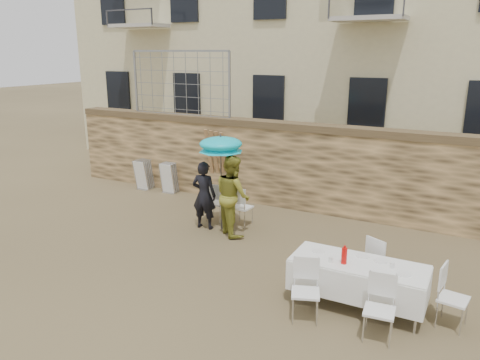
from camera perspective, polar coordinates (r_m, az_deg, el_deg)
The scene contains 17 objects.
ground at distance 8.72m, azimuth -9.34°, elevation -12.03°, with size 80.00×80.00×0.00m, color brown.
stone_wall at distance 12.42m, azimuth 4.42°, elevation 1.93°, with size 13.00×0.50×2.20m, color olive.
chain_link_fence at distance 13.58m, azimuth -7.31°, elevation 11.55°, with size 3.20×0.06×1.80m, color gray, non-canonical shape.
man_suit at distance 10.77m, azimuth -4.40°, elevation -1.86°, with size 0.58×0.38×1.59m, color black.
woman_dress at distance 10.38m, azimuth -0.90°, elevation -1.87°, with size 0.88×0.69×1.81m, color gold.
umbrella at distance 10.37m, azimuth -2.36°, elevation 4.07°, with size 1.00×1.00×2.07m.
couple_chair_left at distance 11.32m, azimuth -2.88°, elevation -2.66°, with size 0.48×0.48×0.96m, color white, non-canonical shape.
couple_chair_right at distance 10.99m, azimuth 0.26°, elevation -3.20°, with size 0.48×0.48×0.96m, color white, non-canonical shape.
banquet_table at distance 7.73m, azimuth 14.26°, elevation -10.00°, with size 2.10×0.85×0.78m.
soda_bottle at distance 7.57m, azimuth 12.58°, elevation -9.01°, with size 0.09×0.09×0.26m, color red.
table_chair_front_left at distance 7.34m, azimuth 8.00°, elevation -13.28°, with size 0.48×0.48×0.96m, color white, non-canonical shape.
table_chair_front_right at distance 7.11m, azimuth 16.64°, elevation -14.87°, with size 0.48×0.48×0.96m, color white, non-canonical shape.
table_chair_back at distance 8.51m, azimuth 16.80°, elevation -9.61°, with size 0.48×0.48×0.96m, color white, non-canonical shape.
table_chair_side at distance 7.78m, azimuth 24.61°, elevation -12.88°, with size 0.48×0.48×0.96m, color white, non-canonical shape.
chair_stack_left at distance 14.32m, azimuth -11.23°, elevation 0.85°, with size 0.46×0.47×0.92m, color white, non-canonical shape.
chair_stack_right at distance 13.78m, azimuth -8.32°, elevation 0.42°, with size 0.46×0.40×0.92m, color white, non-canonical shape.
wood_planks at distance 12.85m, azimuth -2.44°, elevation 1.96°, with size 0.70×0.20×2.00m, color #A37749, non-canonical shape.
Camera 1 is at (4.79, -6.09, 3.99)m, focal length 35.00 mm.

